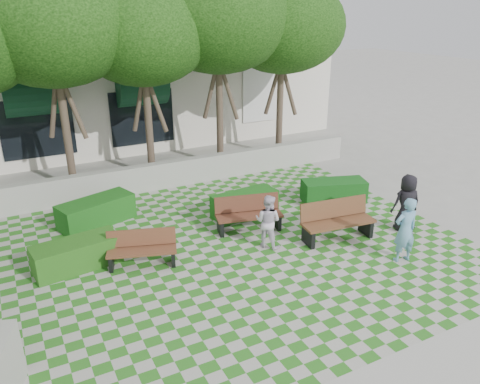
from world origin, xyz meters
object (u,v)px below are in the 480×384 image
bench_west (142,249)px  person_blue (405,230)px  hedge_midright (245,204)px  person_white (268,221)px  hedge_east (334,191)px  hedge_west (77,255)px  bench_mid (248,214)px  hedge_midleft (96,212)px  bench_east (337,221)px  person_dark (406,203)px

bench_west → person_blue: size_ratio=1.04×
bench_west → person_blue: (5.74, -2.75, 0.42)m
hedge_midright → person_white: size_ratio=1.38×
bench_west → hedge_east: 6.67m
hedge_west → person_white: bearing=-14.4°
bench_west → hedge_west: 1.55m
bench_mid → person_white: size_ratio=1.35×
bench_west → hedge_midleft: size_ratio=0.82×
bench_east → hedge_midleft: 6.79m
hedge_midright → person_dark: size_ratio=1.22×
hedge_east → person_blue: bearing=-102.7°
bench_mid → hedge_west: bench_mid is taller
hedge_west → person_blue: size_ratio=1.20×
person_white → person_blue: bearing=-167.8°
bench_east → bench_west: size_ratio=1.19×
hedge_midright → hedge_midleft: 4.32m
bench_east → person_dark: person_dark is taller
hedge_west → person_dark: bearing=-13.9°
hedge_east → hedge_west: (-8.02, -0.44, -0.00)m
bench_west → hedge_midleft: (-0.50, 2.86, -0.05)m
bench_east → hedge_midleft: bearing=151.7°
hedge_midleft → person_dark: person_dark is taller
hedge_midleft → person_blue: bearing=-42.0°
bench_mid → person_dark: 4.38m
bench_mid → bench_west: bench_mid is taller
hedge_east → hedge_west: size_ratio=1.00×
person_white → bench_west: bearing=41.8°
person_dark → hedge_east: bearing=-64.0°
bench_east → person_white: bearing=172.8°
bench_mid → person_dark: bearing=-13.7°
hedge_midright → hedge_west: (-5.01, -0.84, 0.00)m
hedge_west → bench_mid: bearing=-1.2°
person_blue → person_white: person_blue is taller
bench_east → hedge_east: size_ratio=1.03×
person_white → hedge_west: bearing=37.9°
hedge_west → hedge_midright: bearing=9.6°
hedge_midright → person_dark: 4.59m
hedge_west → person_blue: bearing=-25.1°
bench_mid → hedge_midright: bearing=81.2°
hedge_east → hedge_midright: bearing=172.4°
hedge_midleft → hedge_east: bearing=-14.4°
bench_east → person_blue: size_ratio=1.24×
bench_east → person_white: 1.95m
bench_west → person_blue: 6.38m
bench_east → person_dark: (2.02, -0.45, 0.30)m
bench_east → hedge_midleft: bench_east is taller
bench_west → person_dark: size_ratio=1.07×
bench_east → hedge_east: (1.55, 2.10, -0.16)m
hedge_east → hedge_midleft: 7.32m
hedge_midright → hedge_midleft: (-4.08, 1.42, 0.03)m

